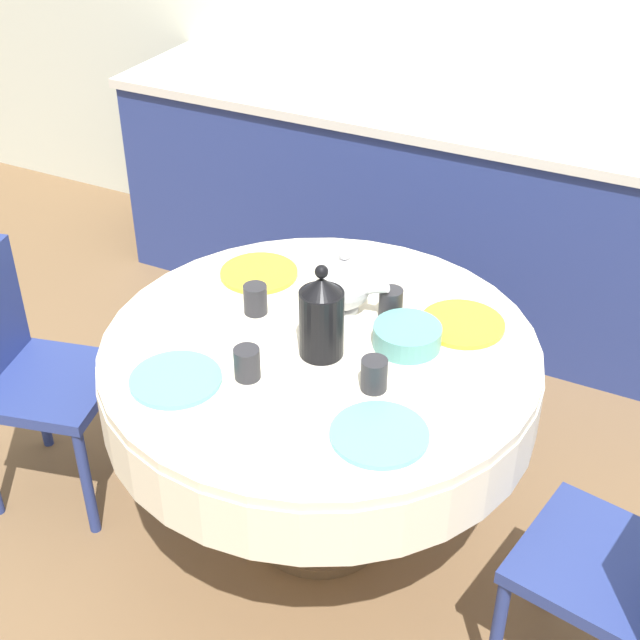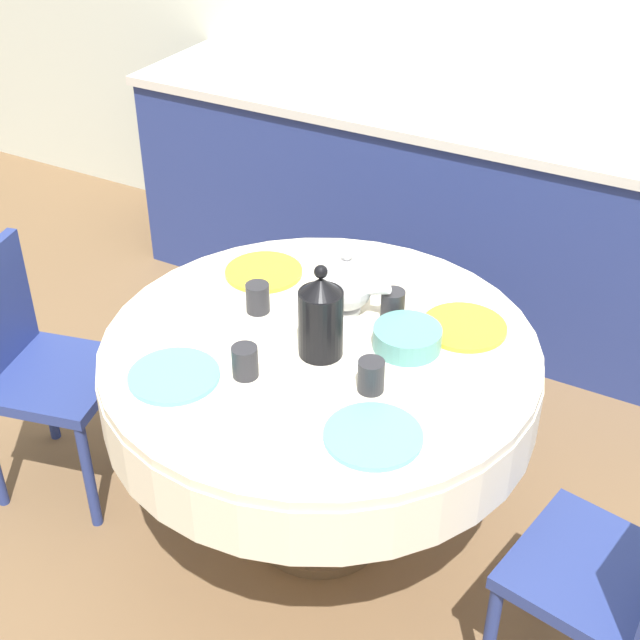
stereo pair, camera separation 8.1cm
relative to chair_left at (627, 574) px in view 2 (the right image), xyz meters
name	(u,v)px [view 2 (the right image)]	position (x,y,z in m)	size (l,w,h in m)	color
ground_plane	(320,527)	(-0.96, 0.17, -0.50)	(12.00, 12.00, 0.00)	brown
wall_back	(539,4)	(-0.96, 1.97, 0.80)	(7.00, 0.05, 2.60)	beige
kitchen_counter	(488,223)	(-0.96, 1.64, -0.03)	(3.24, 0.64, 0.93)	navy
dining_table	(320,378)	(-0.96, 0.17, 0.13)	(1.27, 1.27, 0.75)	brown
chair_left	(627,574)	(0.00, 0.00, 0.00)	(0.47, 0.47, 0.87)	navy
chair_right	(33,361)	(-1.90, -0.06, 0.00)	(0.48, 0.48, 0.87)	navy
plate_near_left	(174,376)	(-1.22, -0.16, 0.26)	(0.25, 0.25, 0.01)	#60BCB7
cup_near_left	(245,362)	(-1.06, -0.06, 0.30)	(0.07, 0.07, 0.09)	#28282D
plate_near_right	(373,436)	(-0.64, -0.12, 0.26)	(0.25, 0.25, 0.01)	#60BCB7
cup_near_right	(371,376)	(-0.74, 0.05, 0.30)	(0.07, 0.07, 0.09)	#28282D
plate_far_left	(264,272)	(-1.30, 0.43, 0.26)	(0.25, 0.25, 0.01)	yellow
cup_far_left	(258,298)	(-1.20, 0.23, 0.30)	(0.07, 0.07, 0.09)	#28282D
plate_far_right	(464,327)	(-0.62, 0.44, 0.26)	(0.25, 0.25, 0.01)	yellow
cup_far_right	(393,305)	(-0.83, 0.39, 0.30)	(0.07, 0.07, 0.09)	#28282D
coffee_carafe	(321,317)	(-0.93, 0.13, 0.38)	(0.12, 0.12, 0.28)	black
teapot	(347,284)	(-0.97, 0.36, 0.35)	(0.23, 0.16, 0.21)	white
fruit_bowl	(407,338)	(-0.73, 0.28, 0.29)	(0.19, 0.19, 0.06)	#569993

